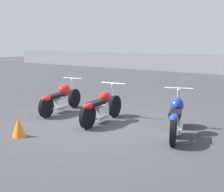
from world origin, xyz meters
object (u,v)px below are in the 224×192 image
object	(u,v)px
motorcycle_slot_0	(61,98)
traffic_cone_near	(19,127)
motorcycle_slot_1	(101,107)
motorcycle_slot_2	(176,117)

from	to	relation	value
motorcycle_slot_0	traffic_cone_near	xyz separation A→B (m)	(0.95, -2.22, -0.20)
motorcycle_slot_0	motorcycle_slot_1	size ratio (longest dim) A/B	1.04
motorcycle_slot_1	traffic_cone_near	world-z (taller)	motorcycle_slot_1
motorcycle_slot_1	traffic_cone_near	size ratio (longest dim) A/B	4.57
motorcycle_slot_0	motorcycle_slot_1	bearing A→B (deg)	-18.87
motorcycle_slot_1	motorcycle_slot_2	size ratio (longest dim) A/B	1.00
motorcycle_slot_0	motorcycle_slot_1	xyz separation A→B (m)	(1.68, -0.23, -0.01)
motorcycle_slot_2	traffic_cone_near	size ratio (longest dim) A/B	4.59
traffic_cone_near	motorcycle_slot_0	bearing A→B (deg)	113.26
motorcycle_slot_1	motorcycle_slot_2	world-z (taller)	motorcycle_slot_2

